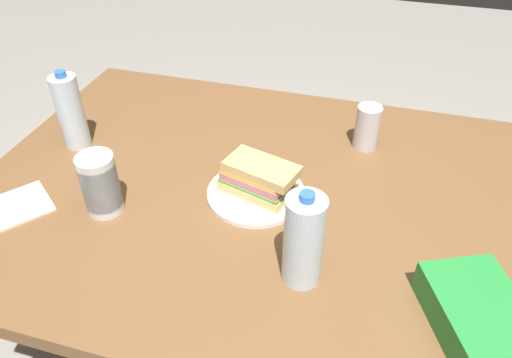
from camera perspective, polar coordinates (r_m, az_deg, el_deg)
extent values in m
cube|color=brown|center=(1.20, 4.33, -2.77)|extent=(1.58, 1.02, 0.04)
cylinder|color=brown|center=(1.97, -13.83, 0.44)|extent=(0.07, 0.07, 0.73)
cylinder|color=white|center=(1.18, 0.00, -1.67)|extent=(0.24, 0.24, 0.01)
cube|color=#DBB26B|center=(1.17, 0.00, -1.00)|extent=(0.19, 0.13, 0.02)
cube|color=#599E3F|center=(1.16, 0.00, -0.39)|extent=(0.18, 0.13, 0.01)
cube|color=#C6727A|center=(1.15, 0.00, 0.16)|extent=(0.17, 0.12, 0.02)
cube|color=yellow|center=(1.15, 0.00, 0.67)|extent=(0.17, 0.12, 0.01)
cube|color=#DBB26B|center=(1.14, 0.67, 1.23)|extent=(0.19, 0.13, 0.02)
cube|color=#268C38|center=(0.98, 24.64, -14.61)|extent=(0.23, 0.27, 0.07)
cylinder|color=silver|center=(1.40, -20.80, 7.29)|extent=(0.07, 0.07, 0.20)
cylinder|color=blue|center=(1.35, -21.84, 11.28)|extent=(0.03, 0.03, 0.02)
cylinder|color=silver|center=(1.17, -17.45, -1.60)|extent=(0.08, 0.08, 0.09)
cylinder|color=silver|center=(1.16, -17.62, -0.91)|extent=(0.08, 0.08, 0.09)
cylinder|color=silver|center=(1.15, -17.79, -0.22)|extent=(0.08, 0.08, 0.09)
cylinder|color=silver|center=(1.14, -17.96, 0.49)|extent=(0.08, 0.08, 0.09)
cylinder|color=silver|center=(0.94, 5.56, -7.16)|extent=(0.08, 0.08, 0.20)
cylinder|color=blue|center=(0.86, 5.99, -2.09)|extent=(0.03, 0.03, 0.02)
cylinder|color=silver|center=(1.36, 12.83, 5.93)|extent=(0.07, 0.07, 0.12)
cube|color=white|center=(1.28, -25.82, -2.77)|extent=(0.18, 0.18, 0.01)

